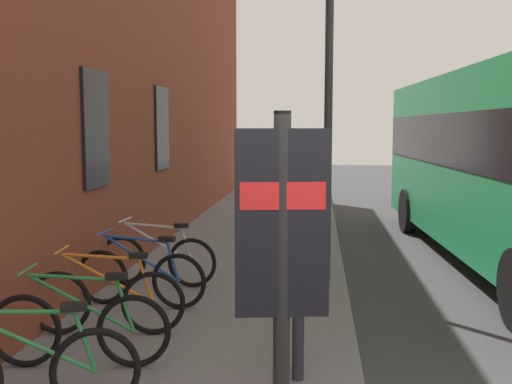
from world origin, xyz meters
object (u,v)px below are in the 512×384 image
(bicycle_nearest_sign, at_px, (140,277))
(street_lamp, at_px, (329,61))
(bicycle_under_window, at_px, (157,259))
(bicycle_far_end, at_px, (80,328))
(transit_info_sign, at_px, (282,249))
(pedestrian_crossing_street, at_px, (291,280))
(bicycle_mid_rack, at_px, (107,300))
(bicycle_by_door, at_px, (28,373))

(bicycle_nearest_sign, distance_m, street_lamp, 4.07)
(bicycle_nearest_sign, height_order, bicycle_under_window, same)
(bicycle_nearest_sign, relative_size, street_lamp, 0.32)
(bicycle_far_end, distance_m, bicycle_under_window, 2.98)
(transit_info_sign, distance_m, street_lamp, 5.74)
(pedestrian_crossing_street, xyz_separation_m, street_lamp, (3.59, -0.38, 2.33))
(transit_info_sign, bearing_deg, bicycle_mid_rack, 36.76)
(pedestrian_crossing_street, bearing_deg, bicycle_mid_rack, 65.71)
(bicycle_far_end, relative_size, bicycle_mid_rack, 1.00)
(bicycle_by_door, height_order, street_lamp, street_lamp)
(bicycle_mid_rack, relative_size, transit_info_sign, 0.74)
(transit_info_sign, bearing_deg, bicycle_by_door, 67.13)
(bicycle_far_end, distance_m, bicycle_mid_rack, 0.92)
(bicycle_by_door, relative_size, bicycle_nearest_sign, 0.97)
(bicycle_far_end, xyz_separation_m, bicycle_nearest_sign, (1.97, -0.00, 0.00))
(bicycle_far_end, bearing_deg, transit_info_sign, -133.06)
(bicycle_by_door, xyz_separation_m, street_lamp, (4.62, -2.40, 2.87))
(bicycle_mid_rack, distance_m, pedestrian_crossing_street, 2.35)
(bicycle_far_end, bearing_deg, street_lamp, -33.95)
(bicycle_under_window, distance_m, pedestrian_crossing_street, 3.69)
(bicycle_under_window, distance_m, transit_info_sign, 5.46)
(bicycle_by_door, height_order, bicycle_nearest_sign, same)
(bicycle_under_window, height_order, transit_info_sign, transit_info_sign)
(transit_info_sign, xyz_separation_m, pedestrian_crossing_street, (1.89, 0.03, -0.67))
(bicycle_by_door, xyz_separation_m, bicycle_under_window, (4.04, 0.05, 0.00))
(bicycle_by_door, height_order, pedestrian_crossing_street, pedestrian_crossing_street)
(bicycle_nearest_sign, height_order, transit_info_sign, transit_info_sign)
(bicycle_by_door, relative_size, street_lamp, 0.31)
(bicycle_far_end, bearing_deg, bicycle_by_door, -179.70)
(street_lamp, bearing_deg, bicycle_under_window, 103.38)
(bicycle_nearest_sign, bearing_deg, street_lamp, -56.32)
(bicycle_under_window, bearing_deg, street_lamp, -76.62)
(bicycle_far_end, xyz_separation_m, street_lamp, (3.57, -2.40, 2.87))
(bicycle_by_door, distance_m, street_lamp, 5.94)
(bicycle_mid_rack, distance_m, street_lamp, 4.62)
(bicycle_far_end, height_order, pedestrian_crossing_street, pedestrian_crossing_street)
(street_lamp, bearing_deg, bicycle_by_door, 152.59)
(bicycle_under_window, height_order, pedestrian_crossing_street, pedestrian_crossing_street)
(bicycle_under_window, bearing_deg, pedestrian_crossing_street, -145.46)
(street_lamp, bearing_deg, pedestrian_crossing_street, 173.99)
(bicycle_mid_rack, height_order, street_lamp, street_lamp)
(bicycle_by_door, bearing_deg, bicycle_under_window, 0.78)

